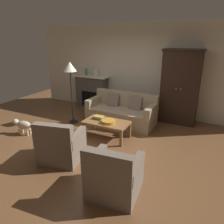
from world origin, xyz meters
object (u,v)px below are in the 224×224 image
at_px(armoire, 180,87).
at_px(fruit_bowl, 108,121).
at_px(couch, 122,113).
at_px(dog, 23,125).
at_px(coffee_table, 106,124).
at_px(armchair_near_right, 114,177).
at_px(fireplace, 92,91).
at_px(mantel_vase_cream, 96,73).
at_px(mantel_vase_jade, 86,72).
at_px(armchair_near_left, 61,146).
at_px(book_stack, 99,117).
at_px(floor_lamp, 70,70).

distance_m(armoire, fruit_bowl, 2.35).
xyz_separation_m(couch, dog, (-1.95, -1.80, -0.07)).
bearing_deg(coffee_table, armchair_near_right, -58.89).
distance_m(fireplace, mantel_vase_cream, 0.69).
height_order(fruit_bowl, mantel_vase_cream, mantel_vase_cream).
xyz_separation_m(mantel_vase_jade, armchair_near_left, (1.43, -3.21, -0.92)).
bearing_deg(fruit_bowl, book_stack, 161.33).
height_order(fireplace, mantel_vase_jade, mantel_vase_jade).
bearing_deg(book_stack, armoire, 47.30).
relative_size(book_stack, dog, 0.44).
bearing_deg(mantel_vase_cream, coffee_table, -53.45).
bearing_deg(floor_lamp, coffee_table, -18.43).
xyz_separation_m(couch, floor_lamp, (-1.30, -0.57, 1.19)).
bearing_deg(dog, armchair_near_left, -17.78).
bearing_deg(mantel_vase_jade, armchair_near_left, -65.96).
height_order(mantel_vase_jade, armchair_near_right, mantel_vase_jade).
relative_size(armoire, armchair_near_right, 2.35).
distance_m(fireplace, armchair_near_left, 3.47).
height_order(mantel_vase_cream, floor_lamp, floor_lamp).
bearing_deg(fireplace, couch, -29.94).
bearing_deg(book_stack, armchair_near_left, -93.05).
relative_size(floor_lamp, dog, 3.05).
bearing_deg(armchair_near_left, fireplace, 111.19).
relative_size(couch, mantel_vase_jade, 8.25).
bearing_deg(mantel_vase_cream, armchair_near_left, -71.55).
bearing_deg(coffee_table, armoire, 53.17).
xyz_separation_m(armoire, armchair_near_left, (-1.70, -3.15, -0.72)).
bearing_deg(fireplace, coffee_table, -50.35).
bearing_deg(floor_lamp, mantel_vase_jade, 106.35).
bearing_deg(fireplace, armoire, -1.51).
height_order(fireplace, fruit_bowl, fireplace).
relative_size(fruit_bowl, mantel_vase_cream, 1.51).
bearing_deg(coffee_table, book_stack, 165.61).
bearing_deg(fireplace, fruit_bowl, -49.61).
bearing_deg(mantel_vase_jade, fruit_bowl, -46.43).
xyz_separation_m(armoire, armchair_near_right, (-0.33, -3.56, -0.72)).
distance_m(fruit_bowl, dog, 2.21).
relative_size(fireplace, coffee_table, 1.15).
relative_size(mantel_vase_cream, armchair_near_left, 0.24).
distance_m(armchair_near_left, floor_lamp, 2.35).
height_order(mantel_vase_jade, dog, mantel_vase_jade).
relative_size(mantel_vase_jade, dog, 0.41).
distance_m(armoire, mantel_vase_jade, 3.14).
xyz_separation_m(couch, mantel_vase_cream, (-1.36, 0.87, 0.91)).
xyz_separation_m(armoire, dog, (-3.36, -2.61, -0.79)).
bearing_deg(fireplace, dog, -98.69).
bearing_deg(dog, mantel_vase_jade, 85.06).
distance_m(armchair_near_left, dog, 1.75).
distance_m(armoire, armchair_near_right, 3.64).
height_order(couch, coffee_table, couch).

